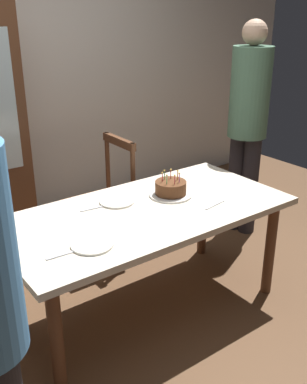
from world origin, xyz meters
The scene contains 11 objects.
ground centered at (0.00, 0.00, 0.00)m, with size 6.40×6.40×0.00m, color brown.
back_wall centered at (0.00, 1.85, 1.30)m, with size 6.40×0.10×2.60m, color beige.
dining_table centered at (0.00, 0.00, 0.64)m, with size 1.77×0.87×0.72m.
birthday_cake centered at (0.25, 0.08, 0.77)m, with size 0.28×0.28×0.16m.
plate_near_celebrant centered at (-0.49, -0.20, 0.73)m, with size 0.22×0.22×0.01m, color silver.
plate_far_side centered at (-0.09, 0.20, 0.73)m, with size 0.22×0.22×0.01m, color silver.
fork_near_celebrant centered at (-0.65, -0.19, 0.72)m, with size 0.18×0.02×0.01m, color silver.
fork_far_side centered at (-0.25, 0.20, 0.72)m, with size 0.18×0.02×0.01m, color silver.
fork_near_guest centered at (0.37, -0.20, 0.72)m, with size 0.18×0.02×0.01m, color silver.
chair_spindle_back centered at (0.12, 0.76, 0.46)m, with size 0.44×0.44×0.95m.
person_guest centered at (1.34, 0.44, 1.01)m, with size 0.32×0.32×1.77m.
Camera 1 is at (-1.44, -2.00, 1.85)m, focal length 42.09 mm.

